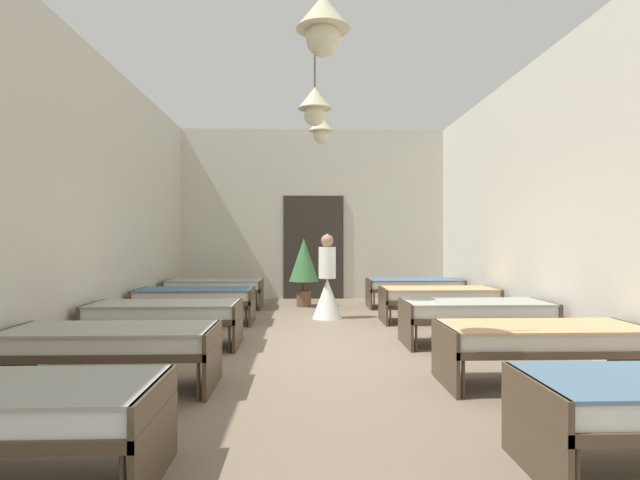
# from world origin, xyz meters

# --- Properties ---
(ground_plane) EXTENTS (6.73, 11.13, 0.10)m
(ground_plane) POSITION_xyz_m (0.00, 0.00, -0.05)
(ground_plane) COLOR #7A6B56
(room_shell) EXTENTS (6.53, 10.73, 3.96)m
(room_shell) POSITION_xyz_m (-0.00, 1.29, 1.98)
(room_shell) COLOR beige
(room_shell) RESTS_ON ground
(bed_left_row_1) EXTENTS (1.90, 0.84, 0.57)m
(bed_left_row_1) POSITION_xyz_m (-2.02, -1.83, 0.44)
(bed_left_row_1) COLOR #473828
(bed_left_row_1) RESTS_ON ground
(bed_right_row_1) EXTENTS (1.90, 0.84, 0.57)m
(bed_right_row_1) POSITION_xyz_m (2.02, -1.83, 0.44)
(bed_right_row_1) COLOR #473828
(bed_right_row_1) RESTS_ON ground
(bed_left_row_2) EXTENTS (1.90, 0.84, 0.57)m
(bed_left_row_2) POSITION_xyz_m (-2.02, 0.00, 0.44)
(bed_left_row_2) COLOR #473828
(bed_left_row_2) RESTS_ON ground
(bed_right_row_2) EXTENTS (1.90, 0.84, 0.57)m
(bed_right_row_2) POSITION_xyz_m (2.02, 0.00, 0.44)
(bed_right_row_2) COLOR #473828
(bed_right_row_2) RESTS_ON ground
(bed_left_row_3) EXTENTS (1.90, 0.84, 0.57)m
(bed_left_row_3) POSITION_xyz_m (-2.02, 1.83, 0.44)
(bed_left_row_3) COLOR #473828
(bed_left_row_3) RESTS_ON ground
(bed_right_row_3) EXTENTS (1.90, 0.84, 0.57)m
(bed_right_row_3) POSITION_xyz_m (2.02, 1.83, 0.44)
(bed_right_row_3) COLOR #473828
(bed_right_row_3) RESTS_ON ground
(bed_left_row_4) EXTENTS (1.90, 0.84, 0.57)m
(bed_left_row_4) POSITION_xyz_m (-2.02, 3.65, 0.44)
(bed_left_row_4) COLOR #473828
(bed_left_row_4) RESTS_ON ground
(bed_right_row_4) EXTENTS (1.90, 0.84, 0.57)m
(bed_right_row_4) POSITION_xyz_m (2.02, 3.65, 0.44)
(bed_right_row_4) COLOR #473828
(bed_right_row_4) RESTS_ON ground
(nurse_near_aisle) EXTENTS (0.52, 0.52, 1.49)m
(nurse_near_aisle) POSITION_xyz_m (0.18, 2.28, 0.53)
(nurse_near_aisle) COLOR white
(nurse_near_aisle) RESTS_ON ground
(potted_plant) EXTENTS (0.60, 0.60, 1.41)m
(potted_plant) POSITION_xyz_m (-0.23, 3.87, 0.90)
(potted_plant) COLOR brown
(potted_plant) RESTS_ON ground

